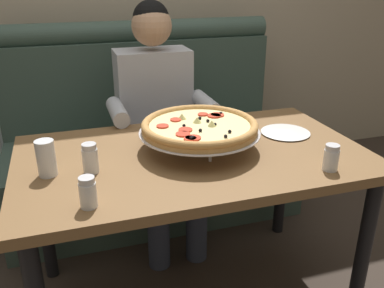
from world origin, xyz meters
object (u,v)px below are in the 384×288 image
(plate_near_left, at_px, (285,131))
(drinking_glass, at_px, (46,160))
(booth_bench, at_px, (150,146))
(dining_table, at_px, (193,171))
(shaker_pepper_flakes, at_px, (88,194))
(pizza, at_px, (200,127))
(shaker_oregano, at_px, (331,159))
(diner_main, at_px, (158,111))
(shaker_parmesan, at_px, (90,160))

(plate_near_left, distance_m, drinking_glass, 1.03)
(booth_bench, bearing_deg, dining_table, -90.00)
(plate_near_left, bearing_deg, booth_bench, 120.21)
(dining_table, height_order, plate_near_left, plate_near_left)
(shaker_pepper_flakes, bearing_deg, pizza, 34.82)
(booth_bench, height_order, shaker_oregano, booth_bench)
(shaker_pepper_flakes, relative_size, plate_near_left, 0.46)
(dining_table, bearing_deg, diner_main, 90.07)
(diner_main, height_order, pizza, diner_main)
(booth_bench, distance_m, diner_main, 0.41)
(dining_table, height_order, pizza, pizza)
(pizza, xyz_separation_m, shaker_parmesan, (-0.45, -0.09, -0.05))
(shaker_pepper_flakes, height_order, drinking_glass, drinking_glass)
(booth_bench, xyz_separation_m, plate_near_left, (0.47, -0.80, 0.34))
(shaker_parmesan, xyz_separation_m, drinking_glass, (-0.15, 0.02, 0.01))
(plate_near_left, xyz_separation_m, drinking_glass, (-1.02, -0.11, 0.05))
(dining_table, relative_size, drinking_glass, 10.52)
(drinking_glass, bearing_deg, booth_bench, 58.45)
(booth_bench, height_order, dining_table, booth_bench)
(dining_table, xyz_separation_m, plate_near_left, (0.47, 0.08, 0.09))
(shaker_parmesan, xyz_separation_m, plate_near_left, (0.87, 0.14, -0.04))
(shaker_oregano, height_order, drinking_glass, drinking_glass)
(diner_main, distance_m, shaker_pepper_flakes, 1.01)
(plate_near_left, bearing_deg, shaker_pepper_flakes, -157.22)
(booth_bench, distance_m, dining_table, 0.91)
(booth_bench, relative_size, shaker_oregano, 17.07)
(diner_main, bearing_deg, booth_bench, 89.83)
(booth_bench, bearing_deg, pizza, -87.50)
(plate_near_left, bearing_deg, pizza, -173.46)
(shaker_parmesan, bearing_deg, booth_bench, 66.38)
(booth_bench, height_order, diner_main, diner_main)
(diner_main, height_order, shaker_pepper_flakes, diner_main)
(booth_bench, height_order, shaker_parmesan, booth_bench)
(plate_near_left, height_order, drinking_glass, drinking_glass)
(shaker_pepper_flakes, bearing_deg, shaker_oregano, -0.27)
(dining_table, distance_m, shaker_pepper_flakes, 0.55)
(dining_table, bearing_deg, shaker_pepper_flakes, -145.58)
(pizza, height_order, shaker_parmesan, pizza)
(dining_table, relative_size, diner_main, 1.10)
(pizza, relative_size, shaker_pepper_flakes, 4.82)
(shaker_parmesan, height_order, shaker_oregano, shaker_parmesan)
(shaker_parmesan, distance_m, shaker_pepper_flakes, 0.25)
(booth_bench, height_order, plate_near_left, booth_bench)
(booth_bench, distance_m, shaker_oregano, 1.31)
(pizza, bearing_deg, booth_bench, 92.50)
(dining_table, distance_m, pizza, 0.19)
(booth_bench, relative_size, shaker_pepper_flakes, 16.59)
(dining_table, xyz_separation_m, drinking_glass, (-0.56, -0.03, 0.14))
(shaker_parmesan, height_order, drinking_glass, drinking_glass)
(shaker_parmesan, distance_m, drinking_glass, 0.15)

